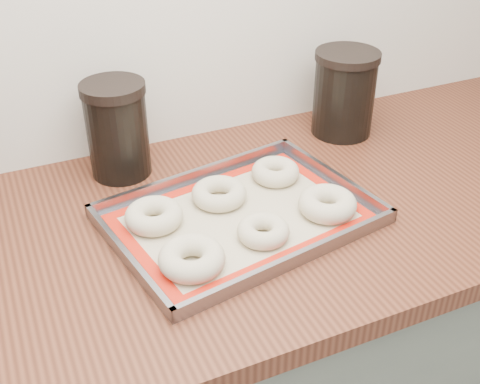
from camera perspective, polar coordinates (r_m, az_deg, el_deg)
name	(u,v)px	position (r m, az deg, el deg)	size (l,w,h in m)	color
countertop	(208,228)	(1.11, -3.04, -3.46)	(3.06, 0.68, 0.04)	brown
baking_tray	(240,216)	(1.09, 0.00, -2.33)	(0.51, 0.40, 0.03)	gray
baking_mat	(240,217)	(1.10, 0.00, -2.42)	(0.46, 0.36, 0.00)	#C6B793
bagel_front_left	(192,258)	(0.98, -4.60, -6.30)	(0.11, 0.11, 0.04)	beige
bagel_front_mid	(263,231)	(1.04, 2.22, -3.71)	(0.09, 0.09, 0.03)	beige
bagel_front_right	(327,204)	(1.11, 8.29, -1.12)	(0.11, 0.11, 0.04)	beige
bagel_back_left	(154,216)	(1.08, -8.16, -2.25)	(0.10, 0.10, 0.04)	beige
bagel_back_mid	(219,194)	(1.13, -2.00, -0.16)	(0.10, 0.10, 0.03)	beige
bagel_back_right	(275,172)	(1.20, 3.38, 1.93)	(0.10, 0.10, 0.03)	beige
canister_mid	(117,129)	(1.22, -11.56, 5.85)	(0.13, 0.13, 0.19)	black
canister_right	(344,93)	(1.38, 9.86, 9.24)	(0.14, 0.14, 0.19)	black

